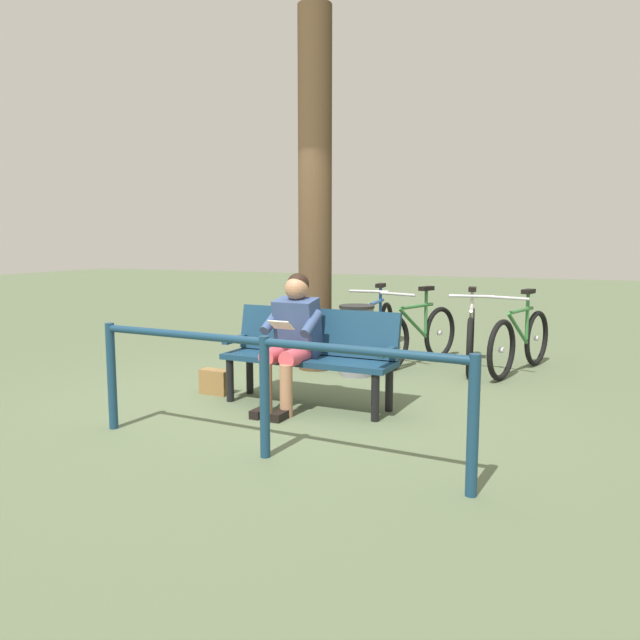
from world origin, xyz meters
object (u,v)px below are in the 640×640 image
bicycle_silver (520,341)px  bicycle_orange (377,330)px  handbag (215,382)px  litter_bin (357,340)px  tree_trunk (315,193)px  person_reading (292,334)px  bicycle_red (417,335)px  bicycle_green (471,337)px  bench (311,349)px

bicycle_silver → bicycle_orange: size_ratio=0.97×
handbag → bicycle_silver: 3.43m
litter_bin → bicycle_silver: (-1.66, -0.82, -0.03)m
handbag → tree_trunk: size_ratio=0.07×
person_reading → bicycle_red: person_reading is taller
person_reading → bicycle_orange: bearing=-86.5°
bicycle_green → bicycle_orange: same height
bicycle_silver → bicycle_green: bearing=-79.7°
litter_bin → handbag: bearing=53.2°
bench → tree_trunk: size_ratio=0.40×
bicycle_orange → handbag: bearing=-23.7°
handbag → bench: bearing=-179.0°
tree_trunk → bicycle_green: tree_trunk is taller
handbag → bicycle_red: (-1.48, -2.14, 0.24)m
litter_bin → bicycle_red: (-0.48, -0.81, -0.03)m
tree_trunk → bicycle_orange: (-0.46, -0.91, -1.65)m
tree_trunk → bicycle_orange: size_ratio=2.39×
bicycle_orange → bench: bearing=-0.3°
tree_trunk → bicycle_green: 2.46m
person_reading → bicycle_green: 2.66m
handbag → bicycle_orange: size_ratio=0.18×
bench → bicycle_orange: 2.37m
bench → handbag: bearing=4.6°
bicycle_green → litter_bin: bearing=-59.0°
tree_trunk → bicycle_red: tree_trunk is taller
bicycle_silver → bicycle_orange: (1.76, -0.23, 0.00)m
bicycle_green → bicycle_red: same height
person_reading → bicycle_silver: person_reading is taller
bicycle_green → bicycle_red: (0.62, 0.08, 0.00)m
person_reading → handbag: (0.90, -0.14, -0.54)m
bicycle_red → litter_bin: bearing=-10.7°
tree_trunk → handbag: bearing=73.5°
person_reading → bicycle_red: size_ratio=0.75×
bench → bicycle_green: (-1.09, -2.20, -0.15)m
handbag → bicycle_green: 3.06m
bicycle_silver → bicycle_orange: bearing=-80.7°
tree_trunk → bicycle_silver: 2.85m
person_reading → litter_bin: person_reading is taller
bench → person_reading: size_ratio=1.35×
bicycle_silver → handbag: bearing=-34.1°
tree_trunk → litter_bin: bearing=165.6°
bench → person_reading: 0.25m
bicycle_red → person_reading: bearing=6.0°
litter_bin → bicycle_green: size_ratio=0.47×
tree_trunk → litter_bin: 1.72m
bicycle_red → bench: bearing=7.9°
bicycle_green → handbag: bearing=-51.2°
bench → bicycle_silver: bearing=-124.1°
bench → bicycle_green: 2.46m
bicycle_silver → bench: bearing=-20.8°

